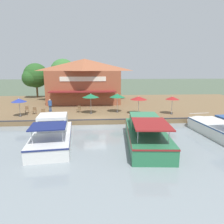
{
  "coord_description": "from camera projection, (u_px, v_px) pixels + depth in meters",
  "views": [
    {
      "loc": [
        21.52,
        0.42,
        6.13
      ],
      "look_at": [
        -1.0,
        2.0,
        1.3
      ],
      "focal_mm": 32.0,
      "sensor_mm": 36.0,
      "label": 1
    }
  ],
  "objects": [
    {
      "name": "cafe_chair_beside_entrance",
      "position": [
        27.0,
        109.0,
        25.77
      ],
      "size": [
        0.55,
        0.55,
        0.85
      ],
      "color": "brown",
      "rests_on": "quay_deck"
    },
    {
      "name": "motorboat_outer_channel",
      "position": [
        53.0,
        133.0,
        16.94
      ],
      "size": [
        8.28,
        3.69,
        2.26
      ],
      "color": "silver",
      "rests_on": "river_water"
    },
    {
      "name": "patio_umbrella_near_quay_edge",
      "position": [
        172.0,
        98.0,
        24.79
      ],
      "size": [
        1.71,
        1.71,
        2.28
      ],
      "color": "#B7B7B7",
      "rests_on": "quay_deck"
    },
    {
      "name": "cafe_chair_facing_river",
      "position": [
        79.0,
        109.0,
        26.23
      ],
      "size": [
        0.58,
        0.58,
        0.85
      ],
      "color": "brown",
      "rests_on": "quay_deck"
    },
    {
      "name": "person_at_quay_edge",
      "position": [
        50.0,
        104.0,
        26.44
      ],
      "size": [
        0.48,
        0.48,
        1.7
      ],
      "color": "#2D5193",
      "rests_on": "quay_deck"
    },
    {
      "name": "tree_behind_restaurant",
      "position": [
        35.0,
        76.0,
        39.05
      ],
      "size": [
        4.99,
        4.75,
        6.74
      ],
      "color": "brown",
      "rests_on": "quay_deck"
    },
    {
      "name": "patio_umbrella_back_row",
      "position": [
        139.0,
        98.0,
        24.81
      ],
      "size": [
        2.07,
        2.07,
        2.3
      ],
      "color": "#B7B7B7",
      "rests_on": "quay_deck"
    },
    {
      "name": "tree_downstream_bank",
      "position": [
        62.0,
        72.0,
        37.46
      ],
      "size": [
        5.0,
        4.77,
        7.5
      ],
      "color": "brown",
      "rests_on": "quay_deck"
    },
    {
      "name": "quay_deck",
      "position": [
        96.0,
        105.0,
        32.91
      ],
      "size": [
        22.0,
        56.0,
        0.6
      ],
      "primitive_type": "cube",
      "color": "brown",
      "rests_on": "ground"
    },
    {
      "name": "patio_umbrella_far_corner",
      "position": [
        91.0,
        96.0,
        25.06
      ],
      "size": [
        2.07,
        2.07,
        2.56
      ],
      "color": "#B7B7B7",
      "rests_on": "quay_deck"
    },
    {
      "name": "quay_edge_fender",
      "position": [
        95.0,
        120.0,
        22.21
      ],
      "size": [
        0.2,
        50.4,
        0.1
      ],
      "primitive_type": "cube",
      "color": "#2D2D33",
      "rests_on": "quay_deck"
    },
    {
      "name": "patio_umbrella_mid_patio_right",
      "position": [
        19.0,
        100.0,
        23.64
      ],
      "size": [
        1.74,
        1.74,
        2.19
      ],
      "color": "#B7B7B7",
      "rests_on": "quay_deck"
    },
    {
      "name": "motorboat_mid_row",
      "position": [
        145.0,
        131.0,
        17.21
      ],
      "size": [
        9.61,
        3.69,
        2.32
      ],
      "color": "#287047",
      "rests_on": "river_water"
    },
    {
      "name": "ground_plane",
      "position": [
        95.0,
        126.0,
        22.25
      ],
      "size": [
        220.0,
        220.0,
        0.0
      ],
      "primitive_type": "plane",
      "color": "#4C5B47"
    },
    {
      "name": "motorboat_fourth_along",
      "position": [
        216.0,
        128.0,
        18.96
      ],
      "size": [
        8.28,
        3.41,
        2.19
      ],
      "color": "white",
      "rests_on": "river_water"
    },
    {
      "name": "cafe_chair_mid_patio",
      "position": [
        34.0,
        110.0,
        25.21
      ],
      "size": [
        0.47,
        0.47,
        0.85
      ],
      "color": "brown",
      "rests_on": "quay_deck"
    },
    {
      "name": "waterfront_restaurant",
      "position": [
        85.0,
        80.0,
        34.84
      ],
      "size": [
        11.51,
        12.17,
        7.32
      ],
      "color": "brown",
      "rests_on": "quay_deck"
    },
    {
      "name": "patio_umbrella_mid_patio_left",
      "position": [
        117.0,
        96.0,
        25.85
      ],
      "size": [
        2.01,
        2.01,
        2.49
      ],
      "color": "#B7B7B7",
      "rests_on": "quay_deck"
    },
    {
      "name": "cafe_chair_far_corner_seat",
      "position": [
        43.0,
        112.0,
        24.15
      ],
      "size": [
        0.49,
        0.49,
        0.85
      ],
      "color": "brown",
      "rests_on": "quay_deck"
    }
  ]
}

